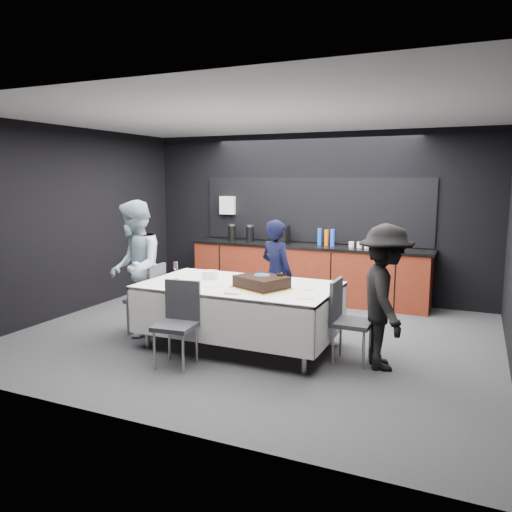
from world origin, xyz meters
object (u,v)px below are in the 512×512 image
Objects in this scene: cake_assembly at (262,282)px; chair_left at (150,294)px; plate_stack at (210,275)px; person_left at (135,268)px; chair_right at (345,315)px; person_right at (385,297)px; champagne_flute at (176,267)px; chair_near at (179,317)px; party_table at (239,295)px; person_center at (277,274)px.

chair_left is at bearing 176.23° from cake_assembly.
person_left is (-0.98, -0.24, 0.05)m from plate_stack.
person_right is (0.42, -0.02, 0.25)m from chair_right.
champagne_flute is 0.14× the size of person_right.
chair_left and chair_near have the same top height.
chair_near is (0.49, -0.72, -0.40)m from champagne_flute.
party_table is 1.48× the size of person_right.
person_right is at bearing -2.25° from chair_right.
chair_right reaches higher than plate_stack.
chair_near is 1.34m from person_left.
chair_near is at bearing -153.69° from chair_right.
chair_right is at bearing 26.31° from chair_near.
person_center is at bearing 52.58° from plate_stack.
chair_left is at bearing 140.25° from chair_near.
champagne_flute reaches higher than chair_near.
cake_assembly is at bearing -17.62° from party_table.
person_center is 0.85× the size of person_left.
cake_assembly is at bearing 56.51° from person_left.
person_left is at bearing 57.72° from person_center.
person_left is at bearing -176.11° from party_table.
person_right is (1.60, -0.90, 0.04)m from person_center.
person_right is (2.20, -0.12, -0.05)m from plate_stack.
person_right reaches higher than cake_assembly.
party_table is 2.51× the size of chair_right.
person_right is at bearing 1.81° from champagne_flute.
party_table is at bearing 65.34° from chair_near.
plate_stack is 0.22× the size of chair_right.
champagne_flute is 0.24× the size of chair_left.
person_right reaches higher than person_center.
plate_stack reaches higher than party_table.
person_center reaches higher than chair_left.
person_center is (0.12, 0.92, 0.11)m from party_table.
chair_near is 2.25m from person_right.
plate_stack is 0.11× the size of person_left.
chair_near is at bearing 24.74° from person_left.
person_left is (-2.76, -0.13, 0.35)m from chair_right.
person_center is (-1.18, 0.88, 0.21)m from chair_right.
chair_right is at bearing 8.48° from cake_assembly.
chair_right is at bearing 66.53° from person_right.
party_table is at bearing -178.49° from chair_right.
plate_stack is (-0.48, 0.14, 0.19)m from party_table.
person_left is at bearing 70.88° from person_right.
person_right reaches higher than champagne_flute.
champagne_flute is at bearing -177.39° from chair_right.
person_center reaches higher than cake_assembly.
plate_stack is 0.90× the size of champagne_flute.
party_table is 0.53m from plate_stack.
chair_left is at bearing -180.00° from party_table.
person_left reaches higher than person_right.
champagne_flute is 0.96m from chair_near.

